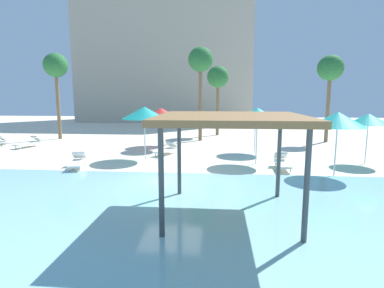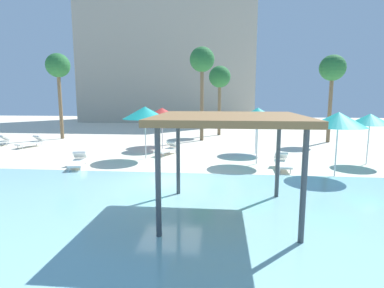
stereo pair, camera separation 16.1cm
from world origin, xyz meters
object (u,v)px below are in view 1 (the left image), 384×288
beach_umbrella_blue_0 (256,116)px  palm_tree_0 (218,78)px  shade_pavilion (231,122)px  palm_tree_1 (330,70)px  palm_tree_2 (56,68)px  beach_umbrella_teal_5 (338,119)px  beach_umbrella_red_2 (161,112)px  beach_umbrella_teal_4 (144,113)px  beach_umbrella_teal_1 (369,119)px  beach_umbrella_teal_3 (257,114)px  lounge_chair_3 (77,161)px  lounge_chair_5 (30,142)px  lounge_chair_6 (167,149)px  palm_tree_3 (201,62)px  lounge_chair_1 (282,162)px

beach_umbrella_blue_0 → palm_tree_0: size_ratio=0.43×
shade_pavilion → palm_tree_1: 17.56m
palm_tree_1 → palm_tree_2: (-21.22, -0.06, 0.35)m
beach_umbrella_teal_5 → palm_tree_2: size_ratio=0.41×
beach_umbrella_red_2 → beach_umbrella_teal_4: size_ratio=0.94×
beach_umbrella_teal_1 → palm_tree_1: bearing=86.0°
palm_tree_0 → beach_umbrella_red_2: bearing=-114.8°
beach_umbrella_teal_1 → palm_tree_2: bearing=159.5°
beach_umbrella_blue_0 → beach_umbrella_red_2: size_ratio=0.97×
beach_umbrella_teal_3 → lounge_chair_3: 9.29m
lounge_chair_5 → palm_tree_2: 6.87m
beach_umbrella_teal_1 → beach_umbrella_teal_4: 11.75m
beach_umbrella_red_2 → palm_tree_2: size_ratio=0.40×
lounge_chair_3 → palm_tree_0: 15.92m
beach_umbrella_blue_0 → lounge_chair_6: bearing=-170.3°
beach_umbrella_teal_4 → palm_tree_0: bearing=70.5°
lounge_chair_5 → beach_umbrella_blue_0: bearing=106.9°
lounge_chair_6 → palm_tree_3: size_ratio=0.27×
beach_umbrella_teal_3 → palm_tree_1: palm_tree_1 is taller
beach_umbrella_teal_3 → palm_tree_3: size_ratio=0.40×
beach_umbrella_teal_1 → lounge_chair_3: (-14.54, -2.27, -2.00)m
beach_umbrella_blue_0 → beach_umbrella_red_2: bearing=171.2°
beach_umbrella_teal_1 → shade_pavilion: bearing=-133.4°
lounge_chair_6 → palm_tree_2: (-9.92, 6.10, 5.40)m
beach_umbrella_red_2 → palm_tree_2: palm_tree_2 is taller
shade_pavilion → beach_umbrella_blue_0: 10.44m
beach_umbrella_teal_5 → palm_tree_1: (3.07, 10.51, 2.89)m
beach_umbrella_red_2 → beach_umbrella_teal_3: beach_umbrella_teal_3 is taller
lounge_chair_3 → palm_tree_3: 12.79m
beach_umbrella_red_2 → palm_tree_2: 10.69m
lounge_chair_5 → palm_tree_1: palm_tree_1 is taller
beach_umbrella_teal_4 → palm_tree_0: size_ratio=0.48×
beach_umbrella_teal_5 → lounge_chair_3: (-12.02, 0.46, -2.17)m
beach_umbrella_teal_5 → palm_tree_3: (-6.59, 10.52, 3.55)m
beach_umbrella_teal_1 → lounge_chair_5: 21.04m
beach_umbrella_blue_0 → lounge_chair_5: size_ratio=1.33×
beach_umbrella_teal_3 → lounge_chair_6: beach_umbrella_teal_3 is taller
beach_umbrella_teal_1 → lounge_chair_5: bearing=170.4°
shade_pavilion → beach_umbrella_red_2: shade_pavilion is taller
beach_umbrella_teal_1 → beach_umbrella_red_2: beach_umbrella_red_2 is taller
lounge_chair_1 → lounge_chair_3: (-9.99, -0.73, 0.00)m
beach_umbrella_teal_4 → lounge_chair_6: 2.85m
beach_umbrella_blue_0 → palm_tree_3: 7.42m
beach_umbrella_red_2 → beach_umbrella_teal_3: size_ratio=0.94×
lounge_chair_1 → lounge_chair_6: same height
beach_umbrella_blue_0 → lounge_chair_1: 4.63m
beach_umbrella_teal_4 → palm_tree_0: palm_tree_0 is taller
beach_umbrella_teal_1 → lounge_chair_3: size_ratio=1.32×
beach_umbrella_blue_0 → lounge_chair_3: beach_umbrella_blue_0 is taller
beach_umbrella_blue_0 → beach_umbrella_red_2: 6.08m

